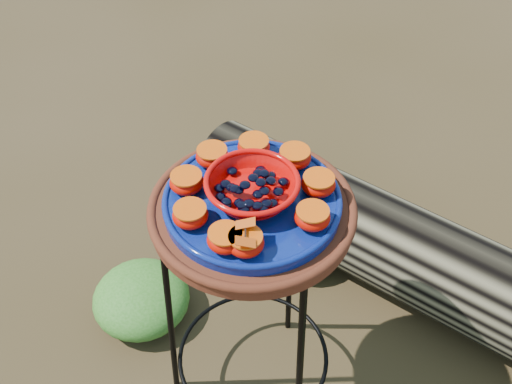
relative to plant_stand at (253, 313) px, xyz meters
The scene contains 19 objects.
ground 0.35m from the plant_stand, ahead, with size 60.00×60.00×0.00m, color #322611.
plant_stand is the anchor object (origin of this frame).
terracotta_saucer 0.37m from the plant_stand, ahead, with size 0.43×0.43×0.03m, color #4D1D11.
cobalt_plate 0.40m from the plant_stand, ahead, with size 0.37×0.37×0.02m, color #030E49.
red_bowl 0.43m from the plant_stand, ahead, with size 0.18×0.18×0.05m, color red, non-canonical shape.
glass_gems 0.47m from the plant_stand, ahead, with size 0.14×0.14×0.02m, color black, non-canonical shape.
orange_half_0 0.45m from the plant_stand, 66.06° to the right, with size 0.07×0.07×0.04m, color #B50600.
orange_half_1 0.45m from the plant_stand, ahead, with size 0.07×0.07×0.04m, color #B50600.
orange_half_2 0.45m from the plant_stand, 37.58° to the left, with size 0.07×0.07×0.04m, color #B50600.
orange_half_3 0.45m from the plant_stand, 77.58° to the left, with size 0.07×0.07×0.04m, color #B50600.
orange_half_4 0.45m from the plant_stand, 117.58° to the left, with size 0.07×0.07×0.04m, color #B50600.
orange_half_5 0.45m from the plant_stand, 157.58° to the left, with size 0.07×0.07×0.04m, color #B50600.
orange_half_6 0.45m from the plant_stand, 162.42° to the right, with size 0.07×0.07×0.04m, color #B50600.
orange_half_7 0.45m from the plant_stand, 122.42° to the right, with size 0.07×0.07×0.04m, color #B50600.
orange_half_8 0.45m from the plant_stand, 82.42° to the right, with size 0.07×0.07×0.04m, color #B50600.
butterfly 0.48m from the plant_stand, 66.06° to the right, with size 0.08×0.05×0.01m, color #C0440D, non-canonical shape.
driftwood_log 0.65m from the plant_stand, 63.41° to the left, with size 1.56×0.41×0.29m, color black, non-canonical shape.
foliage_left 0.51m from the plant_stand, behind, with size 0.30×0.30×0.15m, color #225F15.
foliage_back 0.58m from the plant_stand, 99.21° to the left, with size 0.28×0.28×0.14m, color #225F15.
Camera 1 is at (0.45, -0.80, 1.69)m, focal length 45.00 mm.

